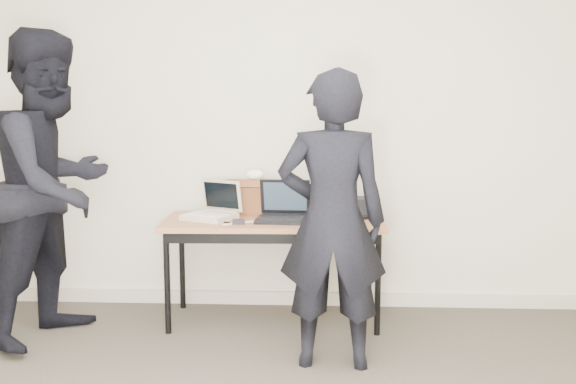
# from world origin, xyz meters

# --- Properties ---
(room) EXTENTS (4.60, 4.60, 2.80)m
(room) POSITION_xyz_m (0.00, 0.00, 1.35)
(room) COLOR #3F3830
(room) RESTS_ON ground
(desk) EXTENTS (1.52, 0.69, 0.72)m
(desk) POSITION_xyz_m (-0.01, 1.87, 0.66)
(desk) COLOR #915C37
(desk) RESTS_ON ground
(laptop_beige) EXTENTS (0.42, 0.42, 0.26)m
(laptop_beige) POSITION_xyz_m (-0.44, 1.90, 0.77)
(laptop_beige) COLOR #BBB195
(laptop_beige) RESTS_ON desk
(laptop_center) EXTENTS (0.37, 0.36, 0.27)m
(laptop_center) POSITION_xyz_m (0.06, 1.87, 0.78)
(laptop_center) COLOR black
(laptop_center) RESTS_ON desk
(laptop_right) EXTENTS (0.42, 0.42, 0.23)m
(laptop_right) POSITION_xyz_m (0.47, 1.99, 0.77)
(laptop_right) COLOR black
(laptop_right) RESTS_ON desk
(leather_satchel) EXTENTS (0.37, 0.20, 0.25)m
(leather_satchel) POSITION_xyz_m (-0.19, 2.09, 0.85)
(leather_satchel) COLOR brown
(leather_satchel) RESTS_ON desk
(tissue) EXTENTS (0.14, 0.11, 0.08)m
(tissue) POSITION_xyz_m (-0.16, 2.10, 1.00)
(tissue) COLOR white
(tissue) RESTS_ON leather_satchel
(equipment_box) EXTENTS (0.23, 0.20, 0.13)m
(equipment_box) POSITION_xyz_m (0.62, 2.06, 0.78)
(equipment_box) COLOR black
(equipment_box) RESTS_ON desk
(power_brick) EXTENTS (0.08, 0.06, 0.03)m
(power_brick) POSITION_xyz_m (-0.23, 1.70, 0.74)
(power_brick) COLOR black
(power_brick) RESTS_ON desk
(cables) EXTENTS (1.14, 0.50, 0.01)m
(cables) POSITION_xyz_m (0.04, 1.87, 0.72)
(cables) COLOR silver
(cables) RESTS_ON desk
(person_typist) EXTENTS (0.63, 0.42, 1.70)m
(person_typist) POSITION_xyz_m (0.37, 1.14, 0.85)
(person_typist) COLOR black
(person_typist) RESTS_ON ground
(person_observer) EXTENTS (1.01, 1.14, 1.97)m
(person_observer) POSITION_xyz_m (-1.39, 1.53, 0.98)
(person_observer) COLOR black
(person_observer) RESTS_ON ground
(baseboard) EXTENTS (4.50, 0.03, 0.10)m
(baseboard) POSITION_xyz_m (0.00, 2.23, 0.05)
(baseboard) COLOR #B7A997
(baseboard) RESTS_ON ground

